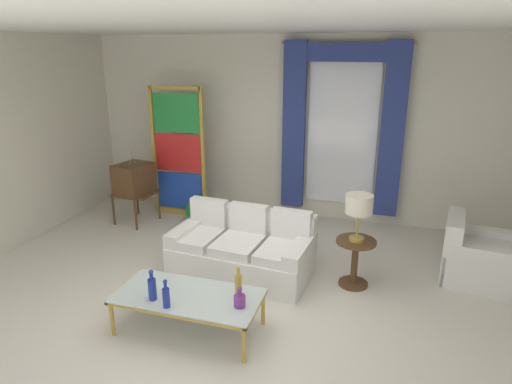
{
  "coord_description": "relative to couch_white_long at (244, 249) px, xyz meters",
  "views": [
    {
      "loc": [
        1.5,
        -4.18,
        2.79
      ],
      "look_at": [
        -0.06,
        0.9,
        1.05
      ],
      "focal_mm": 31.1,
      "sensor_mm": 36.0,
      "label": 1
    }
  ],
  "objects": [
    {
      "name": "couch_white_long",
      "position": [
        0.0,
        0.0,
        0.0
      ],
      "size": [
        1.83,
        1.06,
        0.86
      ],
      "color": "white",
      "rests_on": "ground"
    },
    {
      "name": "peacock_figurine",
      "position": [
        -1.27,
        1.26,
        -0.08
      ],
      "size": [
        0.44,
        0.6,
        0.5
      ],
      "color": "beige",
      "rests_on": "ground"
    },
    {
      "name": "ceiling_slab",
      "position": [
        0.18,
        0.04,
        2.72
      ],
      "size": [
        8.0,
        7.6,
        0.04
      ],
      "primitive_type": "cube",
      "color": "white"
    },
    {
      "name": "curtained_window",
      "position": [
        0.93,
        2.14,
        1.44
      ],
      "size": [
        2.0,
        0.17,
        2.7
      ],
      "color": "white",
      "rests_on": "ground"
    },
    {
      "name": "stained_glass_divider",
      "position": [
        -1.7,
        1.63,
        0.75
      ],
      "size": [
        0.95,
        0.05,
        2.2
      ],
      "color": "gold",
      "rests_on": "ground"
    },
    {
      "name": "wall_left",
      "position": [
        -3.48,
        -0.16,
        1.2
      ],
      "size": [
        0.12,
        7.0,
        3.0
      ],
      "primitive_type": "cube",
      "color": "silver",
      "rests_on": "ground"
    },
    {
      "name": "armchair_white",
      "position": [
        2.8,
        0.64,
        -0.02
      ],
      "size": [
        0.92,
        0.91,
        0.8
      ],
      "color": "white",
      "rests_on": "ground"
    },
    {
      "name": "wall_rear",
      "position": [
        0.18,
        2.3,
        1.2
      ],
      "size": [
        8.0,
        0.12,
        3.0
      ],
      "primitive_type": "cube",
      "color": "silver",
      "rests_on": "ground"
    },
    {
      "name": "bottle_blue_decanter",
      "position": [
        -0.43,
        -1.56,
        0.24
      ],
      "size": [
        0.08,
        0.08,
        0.33
      ],
      "color": "navy",
      "rests_on": "coffee_table"
    },
    {
      "name": "bottle_ruby_flask",
      "position": [
        -0.23,
        -1.64,
        0.22
      ],
      "size": [
        0.07,
        0.07,
        0.3
      ],
      "color": "navy",
      "rests_on": "coffee_table"
    },
    {
      "name": "coffee_table",
      "position": [
        -0.13,
        -1.38,
        0.07
      ],
      "size": [
        1.48,
        0.71,
        0.41
      ],
      "color": "silver",
      "rests_on": "ground"
    },
    {
      "name": "bottle_amber_squat",
      "position": [
        0.36,
        -1.23,
        0.23
      ],
      "size": [
        0.07,
        0.07,
        0.32
      ],
      "color": "gold",
      "rests_on": "coffee_table"
    },
    {
      "name": "ground_plane",
      "position": [
        0.18,
        -0.76,
        -0.3
      ],
      "size": [
        16.0,
        16.0,
        0.0
      ],
      "primitive_type": "plane",
      "color": "silver"
    },
    {
      "name": "vintage_tv",
      "position": [
        -2.26,
        1.11,
        0.42
      ],
      "size": [
        0.62,
        0.68,
        1.35
      ],
      "color": "brown",
      "rests_on": "ground"
    },
    {
      "name": "round_side_table",
      "position": [
        1.4,
        0.05,
        0.05
      ],
      "size": [
        0.48,
        0.48,
        0.59
      ],
      "color": "brown",
      "rests_on": "ground"
    },
    {
      "name": "table_lamp_brass",
      "position": [
        1.4,
        0.05,
        0.72
      ],
      "size": [
        0.32,
        0.32,
        0.57
      ],
      "color": "#B29338",
      "rests_on": "round_side_table"
    },
    {
      "name": "bottle_crystal_tall",
      "position": [
        0.44,
        -1.42,
        0.18
      ],
      "size": [
        0.11,
        0.11,
        0.22
      ],
      "color": "#753384",
      "rests_on": "coffee_table"
    }
  ]
}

